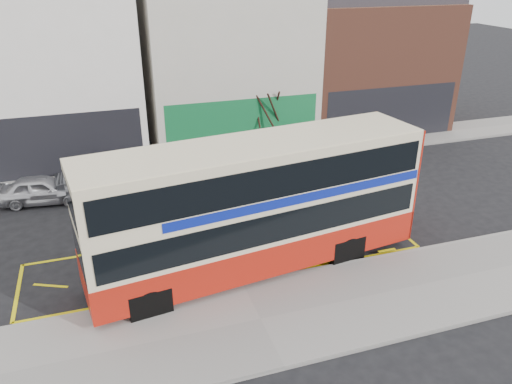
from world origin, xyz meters
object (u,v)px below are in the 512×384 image
object	(u,v)px
double_decker_bus	(257,205)
car_grey	(104,179)
car_silver	(42,190)
car_white	(350,148)
bus_stop_post	(132,259)
street_tree_right	(266,99)

from	to	relation	value
double_decker_bus	car_grey	xyz separation A→B (m)	(-4.75, 8.01, -1.71)
car_silver	car_white	world-z (taller)	car_white
bus_stop_post	car_grey	world-z (taller)	bus_stop_post
car_silver	street_tree_right	size ratio (longest dim) A/B	0.81
double_decker_bus	car_silver	bearing A→B (deg)	126.08
car_silver	car_white	xyz separation A→B (m)	(15.20, 0.31, 0.13)
car_silver	car_white	distance (m)	15.20
double_decker_bus	bus_stop_post	distance (m)	4.52
bus_stop_post	car_white	distance (m)	15.44
street_tree_right	double_decker_bus	bearing A→B (deg)	-110.59
double_decker_bus	car_white	bearing A→B (deg)	38.40
bus_stop_post	street_tree_right	distance (m)	14.75
double_decker_bus	street_tree_right	xyz separation A→B (m)	(4.01, 10.67, 0.66)
double_decker_bus	car_grey	distance (m)	9.47
car_grey	bus_stop_post	bearing A→B (deg)	179.55
car_silver	car_white	size ratio (longest dim) A/B	0.71
car_grey	car_silver	bearing A→B (deg)	91.88
bus_stop_post	double_decker_bus	bearing A→B (deg)	12.53
bus_stop_post	car_grey	distance (m)	9.62
car_silver	double_decker_bus	bearing A→B (deg)	-129.22
bus_stop_post	street_tree_right	xyz separation A→B (m)	(8.26, 12.17, 1.01)
double_decker_bus	car_white	world-z (taller)	double_decker_bus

